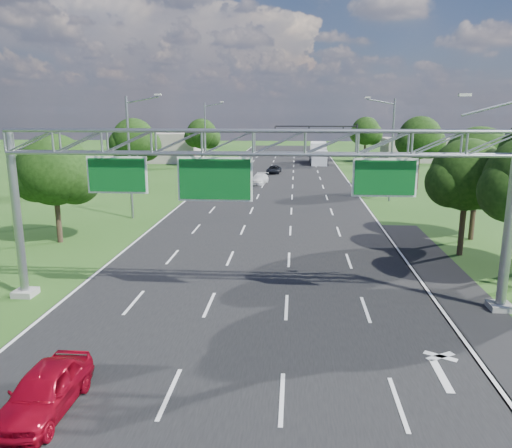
# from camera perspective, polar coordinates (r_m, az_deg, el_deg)

# --- Properties ---
(ground) EXTENTS (220.00, 220.00, 0.00)m
(ground) POSITION_cam_1_polar(r_m,az_deg,el_deg) (41.12, 1.50, 0.39)
(ground) COLOR #204615
(ground) RESTS_ON ground
(road) EXTENTS (18.00, 180.00, 0.02)m
(road) POSITION_cam_1_polar(r_m,az_deg,el_deg) (41.12, 1.50, 0.39)
(road) COLOR black
(road) RESTS_ON ground
(road_flare) EXTENTS (3.00, 30.00, 0.02)m
(road_flare) POSITION_cam_1_polar(r_m,az_deg,el_deg) (26.92, 21.95, -7.35)
(road_flare) COLOR black
(road_flare) RESTS_ON ground
(sign_gantry) EXTENTS (23.50, 1.00, 9.56)m
(sign_gantry) POSITION_cam_1_polar(r_m,az_deg,el_deg) (22.25, -0.05, 7.76)
(sign_gantry) COLOR gray
(sign_gantry) RESTS_ON ground
(traffic_signal) EXTENTS (12.21, 0.24, 7.00)m
(traffic_signal) POSITION_cam_1_polar(r_m,az_deg,el_deg) (75.38, 8.75, 9.89)
(traffic_signal) COLOR black
(traffic_signal) RESTS_ON ground
(streetlight_l_near) EXTENTS (2.97, 0.22, 10.16)m
(streetlight_l_near) POSITION_cam_1_polar(r_m,az_deg,el_deg) (42.40, -14.05, 8.03)
(streetlight_l_near) COLOR gray
(streetlight_l_near) RESTS_ON ground
(streetlight_l_far) EXTENTS (2.97, 0.22, 10.16)m
(streetlight_l_far) POSITION_cam_1_polar(r_m,az_deg,el_deg) (76.35, -5.68, 10.32)
(streetlight_l_far) COLOR gray
(streetlight_l_far) RESTS_ON ground
(streetlight_r_mid) EXTENTS (2.97, 0.22, 10.16)m
(streetlight_r_mid) POSITION_cam_1_polar(r_m,az_deg,el_deg) (51.04, 15.09, 8.72)
(streetlight_r_mid) COLOR gray
(streetlight_r_mid) RESTS_ON ground
(tree_verge_la) EXTENTS (5.76, 4.80, 7.40)m
(tree_verge_la) POSITION_cam_1_polar(r_m,az_deg,el_deg) (36.14, -21.93, 5.40)
(tree_verge_la) COLOR #2D2116
(tree_verge_la) RESTS_ON ground
(tree_verge_lb) EXTENTS (5.76, 4.80, 8.06)m
(tree_verge_lb) POSITION_cam_1_polar(r_m,az_deg,el_deg) (58.10, -13.72, 9.09)
(tree_verge_lb) COLOR #2D2116
(tree_verge_lb) RESTS_ON ground
(tree_verge_lc) EXTENTS (5.76, 4.80, 7.62)m
(tree_verge_lc) POSITION_cam_1_polar(r_m,az_deg,el_deg) (81.62, -6.18, 10.05)
(tree_verge_lc) COLOR #2D2116
(tree_verge_lc) RESTS_ON ground
(tree_verge_rd) EXTENTS (5.76, 4.80, 8.28)m
(tree_verge_rd) POSITION_cam_1_polar(r_m,az_deg,el_deg) (59.87, 18.26, 9.12)
(tree_verge_rd) COLOR #2D2116
(tree_verge_rd) RESTS_ON ground
(tree_verge_re) EXTENTS (5.76, 4.80, 7.84)m
(tree_verge_re) POSITION_cam_1_polar(r_m,az_deg,el_deg) (89.02, 12.46, 10.19)
(tree_verge_re) COLOR #2D2116
(tree_verge_re) RESTS_ON ground
(building_left) EXTENTS (14.00, 10.00, 5.00)m
(building_left) POSITION_cam_1_polar(r_m,az_deg,el_deg) (91.55, -10.87, 8.64)
(building_left) COLOR gray
(building_left) RESTS_ON ground
(building_right) EXTENTS (12.00, 9.00, 4.00)m
(building_right) POSITION_cam_1_polar(r_m,az_deg,el_deg) (94.91, 18.04, 8.08)
(building_right) COLOR gray
(building_right) RESTS_ON ground
(red_coupe) EXTENTS (1.68, 4.13, 1.40)m
(red_coupe) POSITION_cam_1_polar(r_m,az_deg,el_deg) (16.91, -23.03, -17.13)
(red_coupe) COLOR #9E071B
(red_coupe) RESTS_ON ground
(car_queue_a) EXTENTS (2.31, 4.47, 1.24)m
(car_queue_a) POSITION_cam_1_polar(r_m,az_deg,el_deg) (61.74, 0.40, 5.18)
(car_queue_a) COLOR white
(car_queue_a) RESTS_ON ground
(car_queue_b) EXTENTS (2.19, 4.09, 1.09)m
(car_queue_b) POSITION_cam_1_polar(r_m,az_deg,el_deg) (72.30, 2.06, 6.24)
(car_queue_b) COLOR black
(car_queue_b) RESTS_ON ground
(car_queue_c) EXTENTS (1.84, 4.26, 1.43)m
(car_queue_c) POSITION_cam_1_polar(r_m,az_deg,el_deg) (75.79, -2.01, 6.67)
(car_queue_c) COLOR black
(car_queue_c) RESTS_ON ground
(box_truck) EXTENTS (2.92, 9.34, 3.51)m
(box_truck) POSITION_cam_1_polar(r_m,az_deg,el_deg) (86.71, 7.16, 8.00)
(box_truck) COLOR silver
(box_truck) RESTS_ON ground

